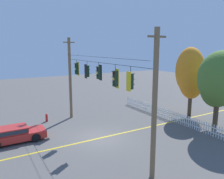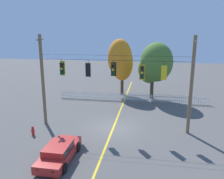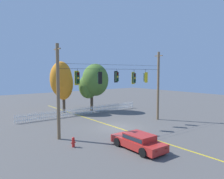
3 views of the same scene
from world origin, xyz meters
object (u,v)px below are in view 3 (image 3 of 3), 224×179
traffic_signal_eastbound_side (77,78)px  traffic_signal_southbound_primary (99,78)px  autumn_maple_mid (93,81)px  parked_car (138,141)px  traffic_signal_westbound_side (117,77)px  autumn_maple_near_fence (62,81)px  traffic_signal_northbound_secondary (134,78)px  fire_hydrant (73,142)px  traffic_signal_northbound_primary (145,77)px

traffic_signal_eastbound_side → traffic_signal_southbound_primary: size_ratio=1.02×
traffic_signal_eastbound_side → autumn_maple_mid: (7.69, 9.51, -0.77)m
parked_car → traffic_signal_westbound_side: bearing=65.5°
autumn_maple_near_fence → traffic_signal_northbound_secondary: bearing=-73.9°
traffic_signal_eastbound_side → parked_car: bearing=-73.3°
fire_hydrant → traffic_signal_westbound_side: bearing=22.1°
traffic_signal_eastbound_side → autumn_maple_near_fence: autumn_maple_near_fence is taller
autumn_maple_near_fence → fire_hydrant: (-5.31, -13.24, -3.95)m
traffic_signal_eastbound_side → autumn_maple_mid: size_ratio=0.21×
parked_car → fire_hydrant: size_ratio=5.72×
traffic_signal_southbound_primary → fire_hydrant: traffic_signal_southbound_primary is taller
traffic_signal_southbound_primary → fire_hydrant: (-4.04, -2.45, -4.63)m
autumn_maple_mid → fire_hydrant: autumn_maple_mid is taller
traffic_signal_southbound_primary → traffic_signal_westbound_side: 2.07m
traffic_signal_westbound_side → parked_car: (-2.61, -5.73, -4.47)m
traffic_signal_northbound_secondary → fire_hydrant: bearing=-163.6°
traffic_signal_southbound_primary → autumn_maple_mid: size_ratio=0.21×
autumn_maple_mid → traffic_signal_eastbound_side: bearing=-129.0°
traffic_signal_northbound_primary → traffic_signal_southbound_primary: bearing=180.0°
autumn_maple_near_fence → autumn_maple_mid: bearing=-16.8°
traffic_signal_northbound_primary → fire_hydrant: bearing=-166.4°
traffic_signal_northbound_secondary → autumn_maple_mid: size_ratio=0.23×
traffic_signal_eastbound_side → traffic_signal_northbound_secondary: same height
traffic_signal_southbound_primary → traffic_signal_eastbound_side: bearing=179.5°
traffic_signal_westbound_side → parked_car: 7.72m
traffic_signal_northbound_primary → fire_hydrant: size_ratio=1.90×
traffic_signal_northbound_primary → fire_hydrant: (-10.11, -2.45, -4.58)m
traffic_signal_southbound_primary → autumn_maple_near_fence: 10.88m
traffic_signal_westbound_side → autumn_maple_mid: bearing=70.6°
autumn_maple_near_fence → autumn_maple_mid: (4.15, -1.25, -0.06)m
traffic_signal_northbound_primary → autumn_maple_mid: size_ratio=0.21×
traffic_signal_southbound_primary → traffic_signal_northbound_primary: (6.07, -0.00, -0.05)m
traffic_signal_westbound_side → parked_car: bearing=-114.5°
traffic_signal_westbound_side → autumn_maple_near_fence: (-0.79, 10.76, -0.76)m
traffic_signal_southbound_primary → traffic_signal_northbound_primary: size_ratio=0.96×
traffic_signal_northbound_secondary → parked_car: bearing=-130.7°
traffic_signal_eastbound_side → traffic_signal_southbound_primary: (2.27, -0.02, -0.03)m
autumn_maple_mid → fire_hydrant: size_ratio=8.88×
fire_hydrant → autumn_maple_near_fence: bearing=68.2°
traffic_signal_northbound_primary → autumn_maple_mid: autumn_maple_mid is taller
traffic_signal_eastbound_side → traffic_signal_southbound_primary: bearing=-0.5°
traffic_signal_northbound_secondary → autumn_maple_mid: (1.04, 9.51, -0.65)m
traffic_signal_eastbound_side → traffic_signal_southbound_primary: same height
traffic_signal_eastbound_side → traffic_signal_northbound_secondary: (6.65, 0.00, -0.12)m
fire_hydrant → traffic_signal_northbound_secondary: bearing=16.4°
traffic_signal_northbound_secondary → autumn_maple_near_fence: bearing=106.1°
traffic_signal_southbound_primary → traffic_signal_northbound_primary: 6.07m
traffic_signal_westbound_side → traffic_signal_northbound_secondary: size_ratio=0.85×
traffic_signal_westbound_side → traffic_signal_northbound_secondary: (2.31, 0.00, -0.17)m
autumn_maple_mid → traffic_signal_southbound_primary: bearing=-119.6°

